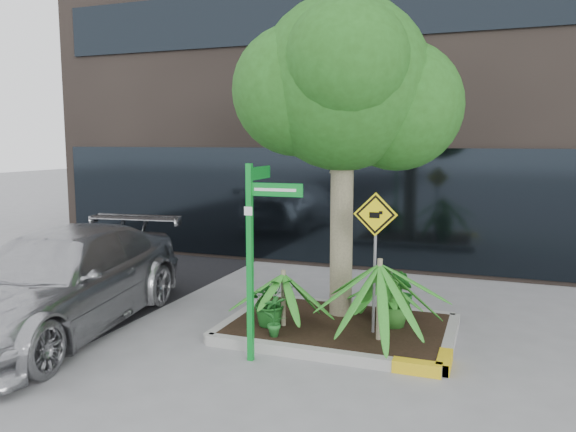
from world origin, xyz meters
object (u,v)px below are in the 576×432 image
(parked_car, at_px, (59,281))
(cattle_sign, at_px, (375,238))
(street_sign_post, at_px, (255,240))
(tree, at_px, (343,84))

(parked_car, distance_m, cattle_sign, 4.76)
(parked_car, bearing_deg, street_sign_post, -8.11)
(tree, xyz_separation_m, street_sign_post, (-0.65, -1.86, -2.11))
(parked_car, relative_size, cattle_sign, 2.59)
(parked_car, height_order, street_sign_post, street_sign_post)
(cattle_sign, bearing_deg, parked_car, -169.08)
(street_sign_post, bearing_deg, cattle_sign, 40.47)
(parked_car, distance_m, street_sign_post, 3.36)
(tree, bearing_deg, street_sign_post, -109.17)
(cattle_sign, bearing_deg, tree, 131.02)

